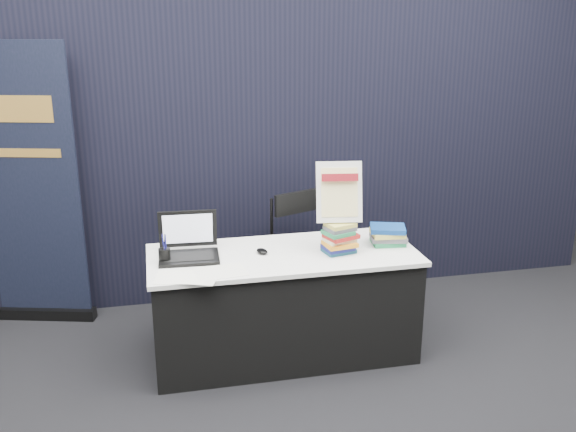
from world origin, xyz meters
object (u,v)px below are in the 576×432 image
(laptop, at_px, (188,247))
(info_sign, at_px, (339,193))
(book_stack_tall, at_px, (339,238))
(stacking_chair, at_px, (303,253))
(pullup_banner, at_px, (25,203))
(book_stack_short, at_px, (388,235))
(display_table, at_px, (283,304))

(laptop, height_order, info_sign, info_sign)
(book_stack_tall, height_order, stacking_chair, stacking_chair)
(info_sign, relative_size, stacking_chair, 0.42)
(stacking_chair, bearing_deg, pullup_banner, 145.61)
(book_stack_short, distance_m, pullup_banner, 2.68)
(pullup_banner, bearing_deg, book_stack_tall, -10.33)
(display_table, bearing_deg, info_sign, -6.44)
(display_table, relative_size, pullup_banner, 0.85)
(display_table, height_order, pullup_banner, pullup_banner)
(info_sign, height_order, stacking_chair, info_sign)
(book_stack_tall, height_order, book_stack_short, book_stack_tall)
(laptop, relative_size, book_stack_short, 1.52)
(laptop, bearing_deg, stacking_chair, 28.38)
(info_sign, xyz_separation_m, stacking_chair, (-0.11, 0.53, -0.61))
(book_stack_short, bearing_deg, pullup_banner, 159.60)
(book_stack_tall, bearing_deg, book_stack_short, 12.54)
(book_stack_short, bearing_deg, stacking_chair, 135.65)
(laptop, xyz_separation_m, info_sign, (0.99, -0.12, 0.34))
(book_stack_tall, bearing_deg, info_sign, 90.00)
(book_stack_tall, relative_size, info_sign, 0.54)
(display_table, bearing_deg, book_stack_tall, -11.09)
(book_stack_tall, xyz_separation_m, info_sign, (-0.00, 0.03, 0.30))
(info_sign, height_order, pullup_banner, pullup_banner)
(display_table, distance_m, info_sign, 0.87)
(laptop, bearing_deg, book_stack_tall, -5.19)
(book_stack_tall, relative_size, book_stack_short, 0.85)
(book_stack_tall, xyz_separation_m, pullup_banner, (-2.13, 1.02, 0.08))
(info_sign, bearing_deg, laptop, -177.89)
(laptop, xyz_separation_m, stacking_chair, (0.88, 0.42, -0.27))
(pullup_banner, height_order, stacking_chair, pullup_banner)
(display_table, xyz_separation_m, pullup_banner, (-1.76, 0.95, 0.56))
(display_table, distance_m, book_stack_tall, 0.61)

